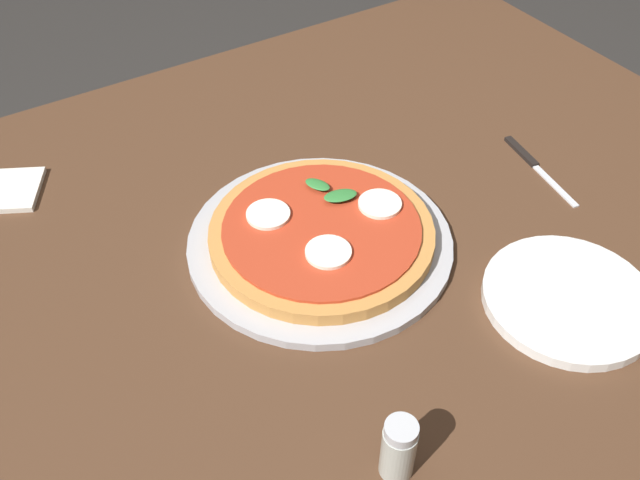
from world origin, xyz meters
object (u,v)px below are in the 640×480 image
dining_table (368,276)px  knife (531,162)px  pepper_shaker (398,449)px  pizza (322,232)px  serving_tray (320,242)px  plate_white (568,299)px

dining_table → knife: size_ratio=7.22×
knife → pepper_shaker: 0.54m
dining_table → knife: (0.28, -0.01, 0.10)m
dining_table → pizza: size_ratio=4.27×
serving_tray → knife: size_ratio=2.01×
pepper_shaker → dining_table: bearing=59.0°
dining_table → plate_white: bearing=-61.9°
dining_table → knife: 0.29m
dining_table → plate_white: plate_white is taller
dining_table → pepper_shaker: bearing=-121.0°
serving_tray → pizza: pizza is taller
pizza → pepper_shaker: 0.32m
dining_table → serving_tray: size_ratio=3.60×
serving_tray → pizza: size_ratio=1.18×
dining_table → pepper_shaker: (-0.18, -0.29, 0.13)m
dining_table → pizza: (-0.07, 0.01, 0.12)m
dining_table → pizza: 0.14m
pepper_shaker → pizza: bearing=70.9°
plate_white → knife: plate_white is taller
dining_table → plate_white: 0.28m
pizza → pepper_shaker: bearing=-109.1°
plate_white → pepper_shaker: pepper_shaker is taller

